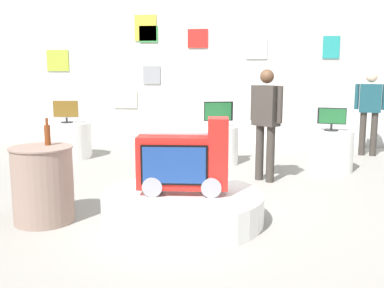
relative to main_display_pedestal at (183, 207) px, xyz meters
The scene contains 14 objects.
ground_plane 0.52m from the main_display_pedestal, 73.17° to the left, with size 30.00×30.00×0.00m, color gray.
back_wall_display 5.43m from the main_display_pedestal, 88.49° to the left, with size 11.97×0.13×3.30m.
main_display_pedestal is the anchor object (origin of this frame).
novelty_firetruck_tv 0.49m from the main_display_pedestal, 15.16° to the right, with size 0.98×0.43×0.81m.
display_pedestal_left_rear 3.08m from the main_display_pedestal, 87.51° to the left, with size 0.70×0.70×0.65m, color white.
tv_on_left_rear 3.15m from the main_display_pedestal, 87.52° to the left, with size 0.49×0.23×0.43m.
display_pedestal_center_rear 3.40m from the main_display_pedestal, 54.48° to the left, with size 0.72×0.72×0.65m, color white.
tv_on_center_rear 3.46m from the main_display_pedestal, 54.43° to the left, with size 0.44×0.22×0.37m.
display_pedestal_right_rear 4.18m from the main_display_pedestal, 129.80° to the left, with size 0.87×0.87×0.65m, color white.
tv_on_right_rear 4.24m from the main_display_pedestal, 129.84° to the left, with size 0.50×0.22×0.42m.
side_table_round 1.51m from the main_display_pedestal, behind, with size 0.66×0.66×0.82m.
bottle_on_side_table 1.65m from the main_display_pedestal, behind, with size 0.07×0.07×0.29m.
shopper_browsing_near_truck 5.17m from the main_display_pedestal, 55.43° to the left, with size 0.55×0.27×1.58m.
shopper_browsing_rear 2.28m from the main_display_pedestal, 64.75° to the left, with size 0.45×0.40×1.63m.
Camera 1 is at (0.59, -5.04, 1.62)m, focal length 41.74 mm.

